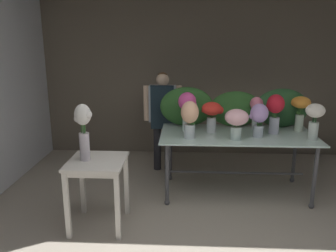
{
  "coord_description": "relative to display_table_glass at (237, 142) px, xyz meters",
  "views": [
    {
      "loc": [
        -0.17,
        -2.52,
        2.1
      ],
      "look_at": [
        -0.37,
        1.5,
        1.04
      ],
      "focal_mm": 36.49,
      "sensor_mm": 36.0,
      "label": 1
    }
  ],
  "objects": [
    {
      "name": "side_table_white",
      "position": [
        -1.65,
        -0.93,
        -0.06
      ],
      "size": [
        0.62,
        0.63,
        0.79
      ],
      "color": "silver",
      "rests_on": "ground"
    },
    {
      "name": "vase_scarlet_snapdragons",
      "position": [
        -0.34,
        0.06,
        0.38
      ],
      "size": [
        0.29,
        0.26,
        0.41
      ],
      "color": "silver",
      "rests_on": "display_table_glass"
    },
    {
      "name": "display_table_glass",
      "position": [
        0.0,
        0.0,
        0.0
      ],
      "size": [
        2.02,
        1.01,
        0.85
      ],
      "color": "silver",
      "rests_on": "ground"
    },
    {
      "name": "ground_plane",
      "position": [
        -0.53,
        -0.07,
        -0.73
      ],
      "size": [
        7.93,
        7.93,
        0.0
      ],
      "primitive_type": "plane",
      "color": "#9E9384"
    },
    {
      "name": "vase_lilac_roses",
      "position": [
        0.24,
        -0.13,
        0.37
      ],
      "size": [
        0.24,
        0.23,
        0.43
      ],
      "color": "silver",
      "rests_on": "display_table_glass"
    },
    {
      "name": "vase_crimson_stock",
      "position": [
        0.48,
        0.04,
        0.43
      ],
      "size": [
        0.23,
        0.23,
        0.52
      ],
      "color": "silver",
      "rests_on": "display_table_glass"
    },
    {
      "name": "vase_sunset_peonies",
      "position": [
        0.86,
        0.19,
        0.43
      ],
      "size": [
        0.26,
        0.25,
        0.47
      ],
      "color": "silver",
      "rests_on": "display_table_glass"
    },
    {
      "name": "vase_white_roses_tall",
      "position": [
        -1.78,
        -0.93,
        0.42
      ],
      "size": [
        0.2,
        0.18,
        0.62
      ],
      "color": "silver",
      "rests_on": "side_table_white"
    },
    {
      "name": "vase_fuchsia_lilies",
      "position": [
        -0.67,
        0.1,
        0.45
      ],
      "size": [
        0.25,
        0.24,
        0.53
      ],
      "color": "silver",
      "rests_on": "display_table_glass"
    },
    {
      "name": "foliage_backdrop",
      "position": [
        0.06,
        0.38,
        0.39
      ],
      "size": [
        2.09,
        0.28,
        0.56
      ],
      "color": "#2D6028",
      "rests_on": "display_table_glass"
    },
    {
      "name": "vase_rosy_freesia",
      "position": [
        0.27,
        0.21,
        0.39
      ],
      "size": [
        0.18,
        0.18,
        0.46
      ],
      "color": "silver",
      "rests_on": "display_table_glass"
    },
    {
      "name": "wall_back",
      "position": [
        -0.53,
        1.73,
        0.63
      ],
      "size": [
        5.48,
        0.12,
        2.72
      ],
      "primitive_type": "cube",
      "color": "#706656",
      "rests_on": "ground"
    },
    {
      "name": "florist",
      "position": [
        -1.05,
        0.8,
        0.23
      ],
      "size": [
        0.6,
        0.24,
        1.57
      ],
      "color": "#232328",
      "rests_on": "ground"
    },
    {
      "name": "vase_ivory_tulips",
      "position": [
        0.9,
        -0.22,
        0.4
      ],
      "size": [
        0.23,
        0.23,
        0.46
      ],
      "color": "silver",
      "rests_on": "display_table_glass"
    },
    {
      "name": "vase_peach_hydrangea",
      "position": [
        -0.64,
        -0.24,
        0.39
      ],
      "size": [
        0.22,
        0.22,
        0.48
      ],
      "color": "silver",
      "rests_on": "display_table_glass"
    },
    {
      "name": "vase_blush_anemones",
      "position": [
        -0.06,
        -0.28,
        0.37
      ],
      "size": [
        0.29,
        0.29,
        0.39
      ],
      "color": "silver",
      "rests_on": "display_table_glass"
    }
  ]
}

